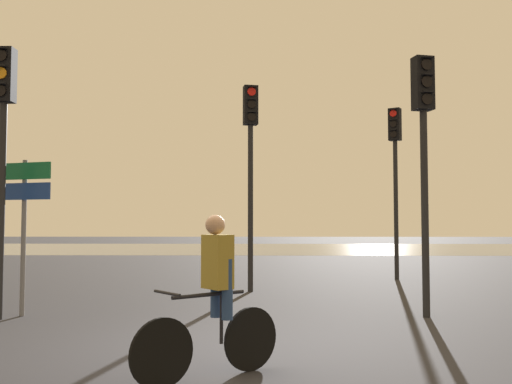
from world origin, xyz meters
The scene contains 8 objects.
ground_plane centered at (0.00, 0.00, 0.00)m, with size 120.00×120.00×0.00m, color #28282D.
water_strip centered at (0.00, 28.48, 0.00)m, with size 80.00×16.00×0.01m, color slate.
traffic_light_far_right centered at (4.30, 8.79, 3.28)m, with size 0.40×0.42×4.74m.
traffic_light_center centered at (0.36, 5.92, 3.25)m, with size 0.36×0.38×4.70m.
traffic_light_near_left centered at (-3.57, 2.11, 3.07)m, with size 0.32×0.34×4.41m.
traffic_light_near_right centered at (3.35, 2.47, 3.01)m, with size 0.37×0.39×4.33m.
direction_sign_post centered at (-3.35, 2.42, 1.79)m, with size 1.06×0.35×2.60m.
cyclist centered at (0.20, -1.30, 0.82)m, with size 1.34×1.12×1.62m.
Camera 1 is at (0.73, -7.01, 1.53)m, focal length 40.00 mm.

